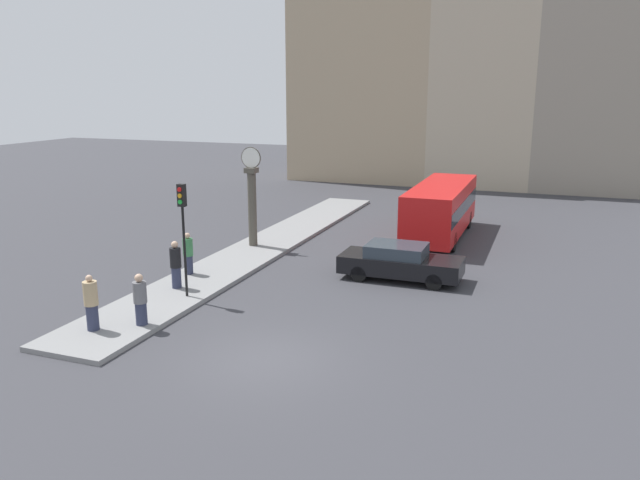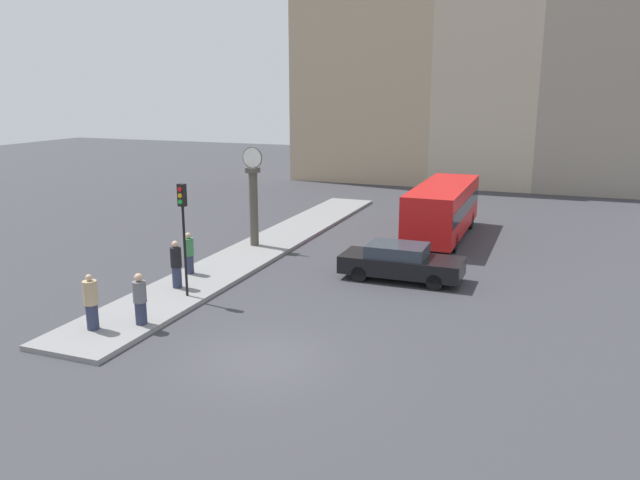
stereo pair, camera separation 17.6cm
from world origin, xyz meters
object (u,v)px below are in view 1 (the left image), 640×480
Objects in this scene: sedan_car at (400,262)px; pedestrian_grey_jacket at (140,300)px; pedestrian_tan_coat at (91,303)px; pedestrian_black_jacket at (176,265)px; bus_distant at (441,207)px; pedestrian_green_hoodie at (188,254)px; street_clock at (252,200)px; traffic_light_near at (183,217)px.

pedestrian_grey_jacket reaches higher than sedan_car.
pedestrian_tan_coat is 1.40m from pedestrian_grey_jacket.
pedestrian_grey_jacket is 3.61m from pedestrian_black_jacket.
bus_distant is 12.94m from pedestrian_green_hoodie.
street_clock is 6.74m from pedestrian_black_jacket.
bus_distant is at bearing 57.91° from pedestrian_black_jacket.
traffic_light_near is 2.26× the size of pedestrian_black_jacket.
pedestrian_tan_coat is at bearing -91.11° from pedestrian_black_jacket.
pedestrian_grey_jacket is at bearing -73.74° from pedestrian_black_jacket.
pedestrian_green_hoodie is 1.75m from pedestrian_black_jacket.
street_clock reaches higher than sedan_car.
bus_distant is at bearing 51.95° from pedestrian_green_hoodie.
street_clock is at bearing -145.67° from bus_distant.
pedestrian_green_hoodie is at bearing -93.61° from street_clock.
traffic_light_near is 2.43× the size of pedestrian_grey_jacket.
pedestrian_green_hoodie is (-7.74, -2.68, 0.26)m from sedan_car.
pedestrian_black_jacket reaches higher than sedan_car.
pedestrian_grey_jacket is at bearing -83.00° from street_clock.
pedestrian_green_hoodie reaches higher than sedan_car.
bus_distant is 1.86× the size of street_clock.
pedestrian_black_jacket is at bearing -72.05° from pedestrian_green_hoodie.
sedan_car is at bearing -17.04° from street_clock.
pedestrian_black_jacket is (-1.01, 3.46, 0.07)m from pedestrian_grey_jacket.
bus_distant reaches higher than pedestrian_black_jacket.
pedestrian_grey_jacket is at bearing -73.19° from pedestrian_green_hoodie.
traffic_light_near is 0.87× the size of street_clock.
pedestrian_tan_coat reaches higher than pedestrian_grey_jacket.
street_clock is at bearing 90.75° from pedestrian_tan_coat.
pedestrian_tan_coat is (0.14, -10.96, -1.28)m from street_clock.
pedestrian_tan_coat is at bearing -104.11° from traffic_light_near.
traffic_light_near is (-6.59, -12.52, 1.46)m from bus_distant.
traffic_light_near is at bearing -117.77° from bus_distant.
pedestrian_tan_coat is 1.06× the size of pedestrian_grey_jacket.
traffic_light_near is 2.41× the size of pedestrian_green_hoodie.
sedan_car is at bearing 31.08° from pedestrian_black_jacket.
pedestrian_tan_coat is at bearing -85.66° from pedestrian_green_hoodie.
bus_distant is at bearing 34.33° from street_clock.
sedan_car is at bearing 19.06° from pedestrian_green_hoodie.
bus_distant is at bearing 88.28° from sedan_car.
sedan_car is 1.18× the size of traffic_light_near.
bus_distant reaches higher than pedestrian_green_hoodie.
pedestrian_green_hoodie is at bearing -160.94° from sedan_car.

